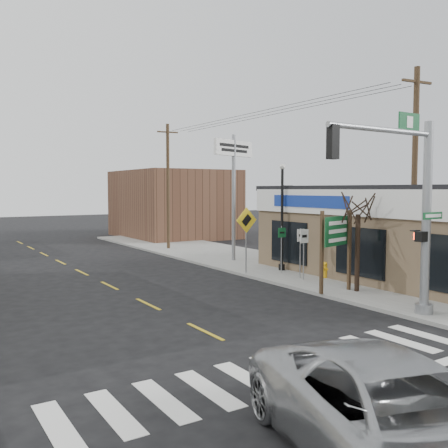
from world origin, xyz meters
TOP-DOWN VIEW (x-y plane):
  - ground at (0.00, 0.00)m, footprint 140.00×140.00m
  - sidewalk_right at (9.00, 13.00)m, footprint 6.00×38.00m
  - center_line at (0.00, 8.00)m, footprint 0.12×56.00m
  - crosswalk at (0.00, 0.40)m, footprint 11.00×2.20m
  - bldg_distant_right at (12.00, 30.00)m, footprint 8.00×10.00m
  - suv at (-1.29, -3.66)m, footprint 4.16×6.34m
  - traffic_signal_pole at (5.94, 1.66)m, footprint 4.89×0.38m
  - guide_sign at (6.71, 5.56)m, footprint 1.79×0.14m
  - fire_hydrant at (8.50, 7.99)m, footprint 0.23×0.23m
  - ped_crossing_sign at (6.30, 10.98)m, footprint 1.20×0.08m
  - lamp_post at (8.26, 10.69)m, footprint 0.67×0.52m
  - dance_center_sign at (8.15, 14.86)m, footprint 3.25×0.20m
  - bare_tree at (7.50, 5.23)m, footprint 2.23×2.23m
  - shrub_front at (9.66, 2.88)m, footprint 1.16×1.16m
  - shrub_back at (10.03, 8.92)m, footprint 1.20×1.20m
  - utility_pole_near at (9.42, 4.20)m, footprint 1.49×0.22m
  - utility_pole_far at (7.50, 21.75)m, footprint 1.42×0.21m

SIDE VIEW (x-z plane):
  - ground at x=0.00m, z-range 0.00..0.00m
  - center_line at x=0.00m, z-range 0.00..0.01m
  - crosswalk at x=0.00m, z-range 0.00..0.01m
  - sidewalk_right at x=9.00m, z-range 0.00..0.13m
  - fire_hydrant at x=8.50m, z-range 0.16..0.88m
  - shrub_front at x=9.66m, z-range 0.13..1.00m
  - shrub_back at x=10.03m, z-range 0.13..1.03m
  - suv at x=-1.29m, z-range 0.00..1.62m
  - guide_sign at x=6.71m, z-range 0.57..3.69m
  - ped_crossing_sign at x=6.30m, z-range 0.67..3.75m
  - bldg_distant_right at x=12.00m, z-range 0.00..5.60m
  - lamp_post at x=8.26m, z-range 0.55..5.68m
  - bare_tree at x=7.50m, z-range 1.41..5.86m
  - traffic_signal_pole at x=5.94m, z-range 0.72..6.92m
  - utility_pole_far at x=7.50m, z-range 0.23..8.43m
  - utility_pole_near at x=9.42m, z-range 0.24..8.79m
  - dance_center_sign at x=8.15m, z-range 1.87..8.77m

